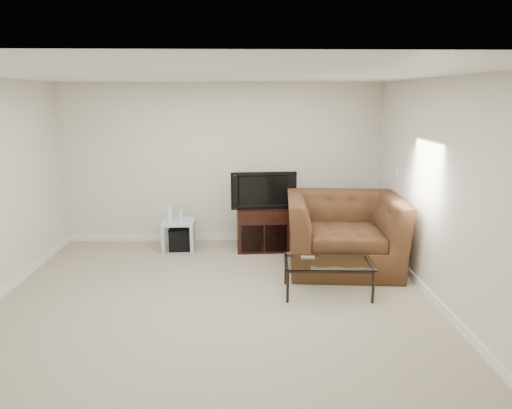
{
  "coord_description": "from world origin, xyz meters",
  "views": [
    {
      "loc": [
        0.33,
        -4.64,
        2.3
      ],
      "look_at": [
        0.5,
        1.2,
        0.9
      ],
      "focal_mm": 32.0,
      "sensor_mm": 36.0,
      "label": 1
    }
  ],
  "objects_px": {
    "recliner": "(344,220)",
    "coffee_table": "(327,277)",
    "tv_stand": "(263,228)",
    "subwoofer": "(181,239)",
    "side_table": "(179,235)",
    "television": "(263,189)"
  },
  "relations": [
    {
      "from": "recliner",
      "to": "coffee_table",
      "type": "height_order",
      "value": "recliner"
    },
    {
      "from": "tv_stand",
      "to": "coffee_table",
      "type": "relative_size",
      "value": 0.76
    },
    {
      "from": "recliner",
      "to": "coffee_table",
      "type": "distance_m",
      "value": 1.05
    },
    {
      "from": "subwoofer",
      "to": "tv_stand",
      "type": "bearing_deg",
      "value": -0.88
    },
    {
      "from": "side_table",
      "to": "coffee_table",
      "type": "bearing_deg",
      "value": -40.18
    },
    {
      "from": "side_table",
      "to": "recliner",
      "type": "bearing_deg",
      "value": -18.92
    },
    {
      "from": "television",
      "to": "recliner",
      "type": "distance_m",
      "value": 1.34
    },
    {
      "from": "tv_stand",
      "to": "coffee_table",
      "type": "xyz_separation_m",
      "value": [
        0.69,
        -1.67,
        -0.13
      ]
    },
    {
      "from": "television",
      "to": "subwoofer",
      "type": "distance_m",
      "value": 1.48
    },
    {
      "from": "recliner",
      "to": "coffee_table",
      "type": "relative_size",
      "value": 1.46
    },
    {
      "from": "subwoofer",
      "to": "recliner",
      "type": "bearing_deg",
      "value": -19.55
    },
    {
      "from": "subwoofer",
      "to": "coffee_table",
      "type": "bearing_deg",
      "value": -40.91
    },
    {
      "from": "television",
      "to": "recliner",
      "type": "xyz_separation_m",
      "value": [
        1.06,
        -0.77,
        -0.27
      ]
    },
    {
      "from": "side_table",
      "to": "coffee_table",
      "type": "relative_size",
      "value": 0.45
    },
    {
      "from": "coffee_table",
      "to": "side_table",
      "type": "bearing_deg",
      "value": 139.82
    },
    {
      "from": "television",
      "to": "coffee_table",
      "type": "distance_m",
      "value": 1.92
    },
    {
      "from": "side_table",
      "to": "recliner",
      "type": "distance_m",
      "value": 2.52
    },
    {
      "from": "side_table",
      "to": "coffee_table",
      "type": "height_order",
      "value": "side_table"
    },
    {
      "from": "television",
      "to": "recliner",
      "type": "bearing_deg",
      "value": -39.45
    },
    {
      "from": "tv_stand",
      "to": "recliner",
      "type": "xyz_separation_m",
      "value": [
        1.06,
        -0.8,
        0.34
      ]
    },
    {
      "from": "tv_stand",
      "to": "side_table",
      "type": "distance_m",
      "value": 1.29
    },
    {
      "from": "television",
      "to": "coffee_table",
      "type": "bearing_deg",
      "value": -70.49
    }
  ]
}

